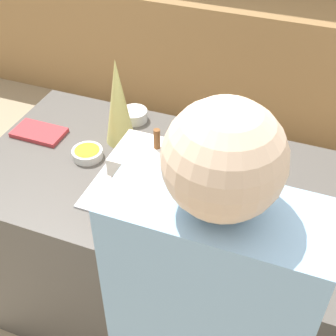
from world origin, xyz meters
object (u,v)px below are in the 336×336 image
object	(u,v)px
candy_bowl_center_rear	(87,153)
gingerbread_house	(143,172)
decorative_tree	(118,102)
candy_bowl_near_tray_right	(215,165)
candy_bowl_far_left	(134,115)
cookbook	(39,133)
baking_tray	(144,197)
candy_bowl_near_tray_left	(270,203)

from	to	relation	value
candy_bowl_center_rear	gingerbread_house	bearing A→B (deg)	-23.86
decorative_tree	candy_bowl_near_tray_right	size ratio (longest dim) A/B	3.28
gingerbread_house	candy_bowl_near_tray_right	size ratio (longest dim) A/B	2.52
decorative_tree	candy_bowl_far_left	xyz separation A→B (m)	(-0.01, 0.17, -0.17)
candy_bowl_near_tray_right	candy_bowl_far_left	distance (m)	0.51
decorative_tree	candy_bowl_far_left	world-z (taller)	decorative_tree
gingerbread_house	decorative_tree	size ratio (longest dim) A/B	0.77
candy_bowl_near_tray_right	cookbook	world-z (taller)	candy_bowl_near_tray_right
gingerbread_house	candy_bowl_near_tray_right	xyz separation A→B (m)	(0.21, 0.27, -0.11)
baking_tray	gingerbread_house	xyz separation A→B (m)	(0.00, 0.00, 0.13)
baking_tray	cookbook	size ratio (longest dim) A/B	1.95
decorative_tree	cookbook	distance (m)	0.43
candy_bowl_near_tray_right	baking_tray	bearing A→B (deg)	-128.20
candy_bowl_far_left	cookbook	world-z (taller)	candy_bowl_far_left
baking_tray	candy_bowl_center_rear	world-z (taller)	candy_bowl_center_rear
candy_bowl_near_tray_right	cookbook	bearing A→B (deg)	-176.34
baking_tray	gingerbread_house	bearing A→B (deg)	33.70
decorative_tree	candy_bowl_near_tray_right	bearing A→B (deg)	-5.27
decorative_tree	baking_tray	bearing A→B (deg)	-51.40
candy_bowl_far_left	baking_tray	bearing A→B (deg)	-61.87
cookbook	decorative_tree	bearing A→B (deg)	14.28
candy_bowl_near_tray_left	cookbook	bearing A→B (deg)	175.14
gingerbread_house	decorative_tree	world-z (taller)	decorative_tree
candy_bowl_far_left	candy_bowl_center_rear	size ratio (longest dim) A/B	0.95
cookbook	candy_bowl_near_tray_right	bearing A→B (deg)	3.66
candy_bowl_near_tray_right	cookbook	size ratio (longest dim) A/B	0.52
candy_bowl_near_tray_right	candy_bowl_far_left	bearing A→B (deg)	155.38
decorative_tree	candy_bowl_near_tray_left	distance (m)	0.76
gingerbread_house	candy_bowl_far_left	distance (m)	0.55
baking_tray	candy_bowl_near_tray_right	bearing A→B (deg)	51.80
candy_bowl_far_left	candy_bowl_center_rear	distance (m)	0.34
candy_bowl_far_left	decorative_tree	bearing A→B (deg)	-86.49
gingerbread_house	candy_bowl_near_tray_right	world-z (taller)	gingerbread_house
baking_tray	decorative_tree	world-z (taller)	decorative_tree
gingerbread_house	candy_bowl_near_tray_left	world-z (taller)	gingerbread_house
decorative_tree	candy_bowl_far_left	bearing A→B (deg)	93.51
candy_bowl_near_tray_right	candy_bowl_near_tray_left	size ratio (longest dim) A/B	0.90
candy_bowl_center_rear	cookbook	bearing A→B (deg)	167.01
candy_bowl_near_tray_right	cookbook	xyz separation A→B (m)	(-0.83, -0.05, -0.01)
decorative_tree	gingerbread_house	bearing A→B (deg)	-51.36
candy_bowl_near_tray_right	candy_bowl_center_rear	size ratio (longest dim) A/B	0.92
baking_tray	candy_bowl_near_tray_left	world-z (taller)	candy_bowl_near_tray_left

